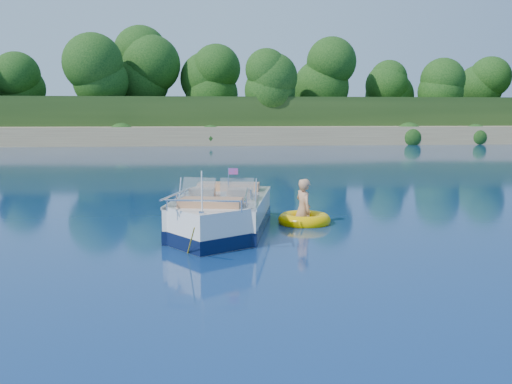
% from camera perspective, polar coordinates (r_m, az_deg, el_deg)
% --- Properties ---
extents(ground, '(160.00, 160.00, 0.00)m').
position_cam_1_polar(ground, '(11.75, 1.95, -4.43)').
color(ground, '#0A2548').
rests_on(ground, ground).
extents(shoreline, '(170.00, 59.00, 6.00)m').
position_cam_1_polar(shoreline, '(75.18, -4.66, 6.57)').
color(shoreline, '#8D7652').
rests_on(shoreline, ground).
extents(treeline, '(150.00, 7.12, 8.19)m').
position_cam_1_polar(treeline, '(52.51, -4.14, 11.07)').
color(treeline, '#321F10').
rests_on(treeline, ground).
extents(motorboat, '(2.47, 5.05, 1.70)m').
position_cam_1_polar(motorboat, '(12.07, -3.60, -2.52)').
color(motorboat, white).
rests_on(motorboat, ground).
extents(tow_tube, '(1.25, 1.25, 0.32)m').
position_cam_1_polar(tow_tube, '(13.12, 4.85, -2.80)').
color(tow_tube, '#FFBF00').
rests_on(tow_tube, ground).
extents(boy, '(0.60, 0.87, 1.57)m').
position_cam_1_polar(boy, '(13.21, 4.67, -3.09)').
color(boy, tan).
rests_on(boy, ground).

